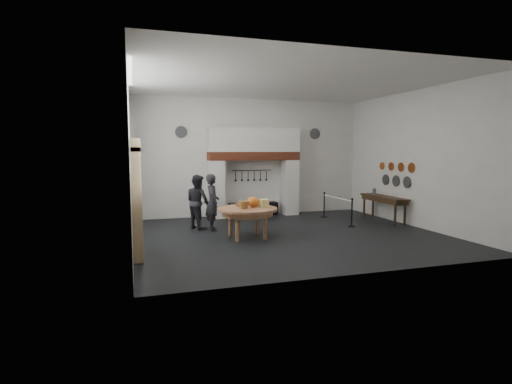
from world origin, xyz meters
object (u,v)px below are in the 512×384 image
object	(u,v)px
side_table	(384,197)
barrier_post_far	(324,205)
barrier_post_near	(352,213)
work_table	(247,209)
visitor_near	(212,202)
iron_range	(253,209)
visitor_far	(198,202)

from	to	relation	value
side_table	barrier_post_far	bearing A→B (deg)	139.75
side_table	barrier_post_near	bearing A→B (deg)	-159.57
work_table	visitor_near	world-z (taller)	visitor_near
side_table	iron_range	bearing A→B (deg)	148.12
visitor_far	work_table	bearing A→B (deg)	-173.58
side_table	barrier_post_far	xyz separation A→B (m)	(-1.64, 1.39, -0.42)
visitor_near	work_table	bearing A→B (deg)	-152.63
work_table	barrier_post_far	distance (m)	4.58
visitor_near	barrier_post_near	size ratio (longest dim) A/B	1.99
iron_range	work_table	bearing A→B (deg)	-109.37
barrier_post_near	barrier_post_far	size ratio (longest dim) A/B	1.00
iron_range	visitor_far	world-z (taller)	visitor_far
visitor_near	side_table	size ratio (longest dim) A/B	0.81
barrier_post_far	barrier_post_near	bearing A→B (deg)	-90.00
iron_range	work_table	distance (m)	4.00
visitor_near	barrier_post_near	bearing A→B (deg)	-101.46
barrier_post_far	work_table	bearing A→B (deg)	-145.73
work_table	side_table	world-z (taller)	side_table
iron_range	visitor_near	size ratio (longest dim) A/B	1.06
side_table	barrier_post_near	distance (m)	1.80
iron_range	side_table	xyz separation A→B (m)	(4.10, -2.55, 0.62)
iron_range	barrier_post_far	distance (m)	2.73
visitor_near	barrier_post_near	distance (m)	4.62
iron_range	visitor_near	distance (m)	3.19
visitor_near	barrier_post_far	xyz separation A→B (m)	(4.53, 1.19, -0.44)
barrier_post_far	iron_range	bearing A→B (deg)	154.72
visitor_near	visitor_far	size ratio (longest dim) A/B	1.02
visitor_far	barrier_post_far	world-z (taller)	visitor_far
barrier_post_near	visitor_far	bearing A→B (deg)	166.17
visitor_far	side_table	world-z (taller)	visitor_far
visitor_far	side_table	distance (m)	6.59
work_table	side_table	bearing A→B (deg)	12.30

